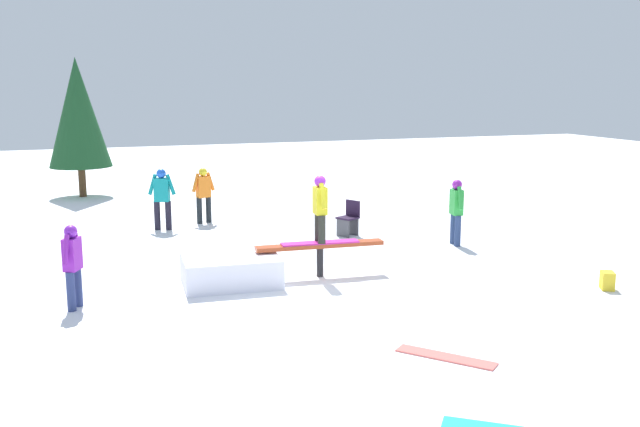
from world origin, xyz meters
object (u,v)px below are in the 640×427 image
(bystander_orange, at_px, (203,192))
(bystander_green, at_px, (456,209))
(pine_tree_near, at_px, (78,113))
(bystander_teal, at_px, (162,196))
(backpack_on_snow, at_px, (607,281))
(main_rider_on_rail, at_px, (320,210))
(bystander_purple, at_px, (73,262))
(loose_snowboard_coral, at_px, (446,357))
(rail_feature, at_px, (320,248))
(folding_chair, at_px, (349,219))

(bystander_orange, distance_m, bystander_green, 6.89)
(bystander_green, xyz_separation_m, pine_tree_near, (-8.09, 10.47, 1.92))
(bystander_orange, bearing_deg, pine_tree_near, -78.89)
(bystander_teal, relative_size, backpack_on_snow, 4.70)
(bystander_orange, height_order, backpack_on_snow, bystander_orange)
(main_rider_on_rail, xyz_separation_m, backpack_on_snow, (4.73, -2.66, -1.17))
(bystander_purple, distance_m, loose_snowboard_coral, 6.39)
(backpack_on_snow, bearing_deg, loose_snowboard_coral, 141.44)
(bystander_green, bearing_deg, bystander_purple, 113.42)
(rail_feature, distance_m, bystander_orange, 6.26)
(rail_feature, distance_m, main_rider_on_rail, 0.76)
(bystander_green, xyz_separation_m, backpack_on_snow, (0.78, -4.18, -0.70))
(bystander_green, height_order, loose_snowboard_coral, bystander_green)
(bystander_green, bearing_deg, loose_snowboard_coral, 158.82)
(bystander_teal, bearing_deg, bystander_green, -11.98)
(pine_tree_near, bearing_deg, rail_feature, -70.95)
(bystander_teal, bearing_deg, backpack_on_snow, -28.43)
(main_rider_on_rail, bearing_deg, bystander_green, 26.40)
(bystander_orange, bearing_deg, bystander_teal, 8.57)
(bystander_green, distance_m, backpack_on_snow, 4.31)
(rail_feature, distance_m, pine_tree_near, 12.87)
(bystander_purple, relative_size, bystander_green, 0.93)
(bystander_orange, bearing_deg, bystander_purple, 46.49)
(folding_chair, bearing_deg, loose_snowboard_coral, -40.16)
(main_rider_on_rail, bearing_deg, loose_snowboard_coral, -81.76)
(rail_feature, distance_m, loose_snowboard_coral, 4.62)
(bystander_green, height_order, pine_tree_near, pine_tree_near)
(bystander_teal, relative_size, folding_chair, 1.82)
(bystander_green, relative_size, backpack_on_snow, 4.58)
(bystander_teal, xyz_separation_m, backpack_on_snow, (7.06, -8.27, -0.73))
(rail_feature, relative_size, bystander_purple, 1.78)
(rail_feature, relative_size, main_rider_on_rail, 1.65)
(backpack_on_snow, bearing_deg, bystander_teal, 68.77)
(main_rider_on_rail, distance_m, bystander_orange, 6.27)
(main_rider_on_rail, xyz_separation_m, bystander_teal, (-2.33, 5.61, -0.44))
(bystander_purple, height_order, loose_snowboard_coral, bystander_purple)
(main_rider_on_rail, xyz_separation_m, bystander_purple, (-4.62, -0.50, -0.52))
(backpack_on_snow, bearing_deg, bystander_purple, 105.27)
(rail_feature, height_order, folding_chair, folding_chair)
(pine_tree_near, bearing_deg, backpack_on_snow, -58.81)
(main_rider_on_rail, relative_size, bystander_orange, 1.04)
(bystander_teal, relative_size, bystander_green, 1.03)
(main_rider_on_rail, relative_size, pine_tree_near, 0.34)
(bystander_purple, height_order, pine_tree_near, pine_tree_near)
(bystander_orange, bearing_deg, backpack_on_snow, 107.75)
(main_rider_on_rail, distance_m, bystander_teal, 6.09)
(rail_feature, distance_m, bystander_green, 4.24)
(bystander_purple, xyz_separation_m, loose_snowboard_coral, (4.85, -4.08, -0.80))
(bystander_orange, xyz_separation_m, folding_chair, (3.11, -2.83, -0.43))
(bystander_teal, height_order, bystander_green, bystander_teal)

